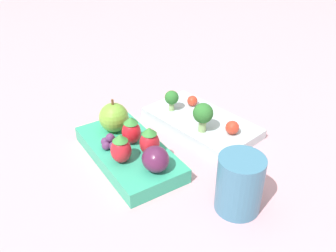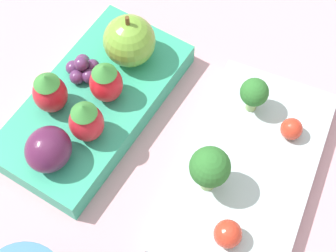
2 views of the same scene
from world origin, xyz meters
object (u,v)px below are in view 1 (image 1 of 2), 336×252
(bento_box_fruit, at_px, (130,154))
(drinking_cup, at_px, (239,184))
(apple, at_px, (114,117))
(strawberry_2, at_px, (121,149))
(broccoli_floret_0, at_px, (203,114))
(broccoli_floret_1, at_px, (172,98))
(cherry_tomato_1, at_px, (232,128))
(grape_cluster, at_px, (111,142))
(strawberry_0, at_px, (150,141))
(bento_box_savoury, at_px, (201,123))
(strawberry_1, at_px, (131,131))
(cherry_tomato_0, at_px, (192,101))
(plum, at_px, (155,159))

(bento_box_fruit, xyz_separation_m, drinking_cup, (0.18, 0.08, 0.03))
(apple, relative_size, strawberry_2, 1.22)
(broccoli_floret_0, relative_size, strawberry_2, 1.11)
(broccoli_floret_1, bearing_deg, bento_box_fruit, -60.51)
(cherry_tomato_1, height_order, grape_cluster, grape_cluster)
(broccoli_floret_1, xyz_separation_m, cherry_tomato_1, (0.13, 0.04, -0.01))
(strawberry_0, bearing_deg, bento_box_savoury, 108.99)
(broccoli_floret_0, distance_m, strawberry_1, 0.13)
(cherry_tomato_1, xyz_separation_m, drinking_cup, (0.13, -0.11, 0.01))
(broccoli_floret_0, xyz_separation_m, strawberry_0, (0.02, -0.12, -0.00))
(broccoli_floret_1, bearing_deg, broccoli_floret_0, 1.96)
(broccoli_floret_1, xyz_separation_m, drinking_cup, (0.26, -0.06, -0.00))
(cherry_tomato_0, height_order, grape_cluster, grape_cluster)
(drinking_cup, bearing_deg, broccoli_floret_1, 166.43)
(bento_box_savoury, height_order, bento_box_fruit, bento_box_fruit)
(strawberry_1, height_order, grape_cluster, strawberry_1)
(bento_box_savoury, relative_size, broccoli_floret_0, 4.19)
(cherry_tomato_1, relative_size, grape_cluster, 0.73)
(apple, height_order, drinking_cup, same)
(strawberry_0, relative_size, strawberry_1, 1.01)
(strawberry_2, distance_m, plum, 0.06)
(plum, height_order, grape_cluster, plum)
(strawberry_0, bearing_deg, cherry_tomato_1, 82.53)
(broccoli_floret_0, height_order, plum, broccoli_floret_0)
(apple, relative_size, grape_cluster, 1.80)
(bento_box_fruit, relative_size, strawberry_0, 4.26)
(bento_box_savoury, xyz_separation_m, drinking_cup, (0.20, -0.09, 0.04))
(apple, relative_size, strawberry_0, 1.22)
(apple, xyz_separation_m, plum, (0.14, 0.00, -0.01))
(strawberry_1, bearing_deg, strawberry_2, -46.50)
(bento_box_savoury, bearing_deg, strawberry_2, -77.66)
(strawberry_0, relative_size, drinking_cup, 0.57)
(strawberry_0, xyz_separation_m, grape_cluster, (-0.05, -0.04, -0.02))
(cherry_tomato_0, xyz_separation_m, cherry_tomato_1, (0.12, -0.00, 0.00))
(bento_box_savoury, height_order, grape_cluster, grape_cluster)
(cherry_tomato_1, distance_m, strawberry_2, 0.21)
(bento_box_savoury, height_order, apple, apple)
(bento_box_savoury, height_order, plum, plum)
(cherry_tomato_1, relative_size, strawberry_2, 0.49)
(bento_box_savoury, xyz_separation_m, bento_box_fruit, (0.02, -0.17, 0.00))
(broccoli_floret_1, distance_m, strawberry_2, 0.20)
(strawberry_1, height_order, plum, strawberry_1)
(bento_box_fruit, distance_m, strawberry_1, 0.04)
(bento_box_savoury, bearing_deg, apple, -105.82)
(grape_cluster, bearing_deg, strawberry_1, 76.51)
(strawberry_1, bearing_deg, apple, -172.93)
(cherry_tomato_1, xyz_separation_m, grape_cluster, (-0.08, -0.21, 0.00))
(strawberry_1, distance_m, drinking_cup, 0.21)
(plum, relative_size, grape_cluster, 1.30)
(bento_box_fruit, distance_m, broccoli_floret_1, 0.16)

